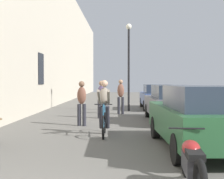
{
  "coord_description": "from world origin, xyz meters",
  "views": [
    {
      "loc": [
        1.12,
        -3.04,
        1.67
      ],
      "look_at": [
        0.64,
        16.9,
        1.14
      ],
      "focal_mm": 49.63,
      "sensor_mm": 36.0,
      "label": 1
    }
  ],
  "objects_px": {
    "cyclist_on_bicycle": "(104,109)",
    "parked_car_second": "(171,103)",
    "pedestrian_mid": "(101,97)",
    "parked_car_nearest": "(200,117)",
    "parked_motorcycle": "(192,163)",
    "pedestrian_far": "(121,95)",
    "street_lamp": "(129,56)",
    "pedestrian_near": "(82,101)",
    "parked_car_third": "(156,96)"
  },
  "relations": [
    {
      "from": "pedestrian_far",
      "to": "street_lamp",
      "type": "height_order",
      "value": "street_lamp"
    },
    {
      "from": "parked_car_third",
      "to": "parked_car_nearest",
      "type": "bearing_deg",
      "value": -91.41
    },
    {
      "from": "parked_car_second",
      "to": "parked_motorcycle",
      "type": "relative_size",
      "value": 2.01
    },
    {
      "from": "cyclist_on_bicycle",
      "to": "pedestrian_near",
      "type": "distance_m",
      "value": 2.17
    },
    {
      "from": "parked_car_third",
      "to": "parked_motorcycle",
      "type": "distance_m",
      "value": 13.89
    },
    {
      "from": "cyclist_on_bicycle",
      "to": "pedestrian_near",
      "type": "relative_size",
      "value": 1.05
    },
    {
      "from": "parked_car_second",
      "to": "parked_car_third",
      "type": "relative_size",
      "value": 1.03
    },
    {
      "from": "parked_car_third",
      "to": "parked_motorcycle",
      "type": "xyz_separation_m",
      "value": [
        -1.1,
        -13.84,
        -0.36
      ]
    },
    {
      "from": "pedestrian_far",
      "to": "parked_car_second",
      "type": "relative_size",
      "value": 0.41
    },
    {
      "from": "pedestrian_near",
      "to": "street_lamp",
      "type": "relative_size",
      "value": 0.34
    },
    {
      "from": "pedestrian_near",
      "to": "pedestrian_mid",
      "type": "relative_size",
      "value": 0.99
    },
    {
      "from": "cyclist_on_bicycle",
      "to": "parked_car_third",
      "type": "xyz_separation_m",
      "value": [
        2.69,
        9.03,
        -0.04
      ]
    },
    {
      "from": "parked_car_second",
      "to": "parked_motorcycle",
      "type": "height_order",
      "value": "parked_car_second"
    },
    {
      "from": "parked_motorcycle",
      "to": "pedestrian_near",
      "type": "bearing_deg",
      "value": 110.57
    },
    {
      "from": "pedestrian_far",
      "to": "parked_car_nearest",
      "type": "distance_m",
      "value": 8.41
    },
    {
      "from": "parked_car_nearest",
      "to": "street_lamp",
      "type": "bearing_deg",
      "value": 98.21
    },
    {
      "from": "street_lamp",
      "to": "pedestrian_near",
      "type": "bearing_deg",
      "value": -108.15
    },
    {
      "from": "parked_car_nearest",
      "to": "pedestrian_mid",
      "type": "bearing_deg",
      "value": 113.43
    },
    {
      "from": "pedestrian_far",
      "to": "street_lamp",
      "type": "distance_m",
      "value": 2.76
    },
    {
      "from": "parked_car_nearest",
      "to": "parked_motorcycle",
      "type": "distance_m",
      "value": 2.91
    },
    {
      "from": "street_lamp",
      "to": "parked_car_nearest",
      "type": "relative_size",
      "value": 1.09
    },
    {
      "from": "pedestrian_near",
      "to": "parked_car_second",
      "type": "height_order",
      "value": "pedestrian_near"
    },
    {
      "from": "street_lamp",
      "to": "parked_car_third",
      "type": "xyz_separation_m",
      "value": [
        1.7,
        1.18,
        -2.34
      ]
    },
    {
      "from": "parked_motorcycle",
      "to": "cyclist_on_bicycle",
      "type": "bearing_deg",
      "value": 108.34
    },
    {
      "from": "pedestrian_far",
      "to": "parked_car_second",
      "type": "bearing_deg",
      "value": -54.49
    },
    {
      "from": "cyclist_on_bicycle",
      "to": "parked_car_nearest",
      "type": "distance_m",
      "value": 3.18
    },
    {
      "from": "pedestrian_near",
      "to": "parked_car_third",
      "type": "height_order",
      "value": "pedestrian_near"
    },
    {
      "from": "parked_car_nearest",
      "to": "parked_car_third",
      "type": "distance_m",
      "value": 11.08
    },
    {
      "from": "pedestrian_mid",
      "to": "parked_car_third",
      "type": "relative_size",
      "value": 0.41
    },
    {
      "from": "pedestrian_mid",
      "to": "parked_motorcycle",
      "type": "distance_m",
      "value": 9.36
    },
    {
      "from": "pedestrian_mid",
      "to": "parked_car_nearest",
      "type": "xyz_separation_m",
      "value": [
        2.77,
        -6.38,
        -0.14
      ]
    },
    {
      "from": "parked_car_second",
      "to": "street_lamp",
      "type": "bearing_deg",
      "value": 109.35
    },
    {
      "from": "cyclist_on_bicycle",
      "to": "pedestrian_far",
      "type": "distance_m",
      "value": 6.17
    },
    {
      "from": "cyclist_on_bicycle",
      "to": "parked_car_second",
      "type": "relative_size",
      "value": 0.41
    },
    {
      "from": "cyclist_on_bicycle",
      "to": "parked_car_nearest",
      "type": "bearing_deg",
      "value": -40.3
    },
    {
      "from": "pedestrian_mid",
      "to": "parked_motorcycle",
      "type": "bearing_deg",
      "value": -78.03
    },
    {
      "from": "pedestrian_mid",
      "to": "pedestrian_far",
      "type": "bearing_deg",
      "value": 64.12
    },
    {
      "from": "cyclist_on_bicycle",
      "to": "parked_car_second",
      "type": "bearing_deg",
      "value": 50.93
    },
    {
      "from": "pedestrian_near",
      "to": "pedestrian_mid",
      "type": "height_order",
      "value": "pedestrian_mid"
    },
    {
      "from": "pedestrian_near",
      "to": "pedestrian_mid",
      "type": "distance_m",
      "value": 2.45
    },
    {
      "from": "parked_car_nearest",
      "to": "parked_motorcycle",
      "type": "height_order",
      "value": "parked_car_nearest"
    },
    {
      "from": "pedestrian_mid",
      "to": "parked_car_second",
      "type": "xyz_separation_m",
      "value": [
        2.96,
        -1.1,
        -0.17
      ]
    },
    {
      "from": "parked_car_second",
      "to": "parked_car_third",
      "type": "bearing_deg",
      "value": 89.24
    },
    {
      "from": "pedestrian_mid",
      "to": "parked_car_second",
      "type": "height_order",
      "value": "pedestrian_mid"
    },
    {
      "from": "parked_car_second",
      "to": "parked_motorcycle",
      "type": "bearing_deg",
      "value": -97.25
    },
    {
      "from": "parked_car_third",
      "to": "parked_motorcycle",
      "type": "bearing_deg",
      "value": -94.54
    },
    {
      "from": "pedestrian_mid",
      "to": "parked_car_nearest",
      "type": "bearing_deg",
      "value": -66.57
    },
    {
      "from": "parked_car_nearest",
      "to": "parked_car_third",
      "type": "xyz_separation_m",
      "value": [
        0.27,
        11.08,
        -0.04
      ]
    },
    {
      "from": "cyclist_on_bicycle",
      "to": "parked_motorcycle",
      "type": "distance_m",
      "value": 5.09
    },
    {
      "from": "cyclist_on_bicycle",
      "to": "parked_car_third",
      "type": "relative_size",
      "value": 0.42
    }
  ]
}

